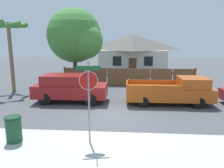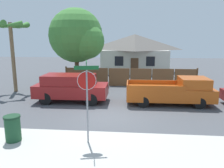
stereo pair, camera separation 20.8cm
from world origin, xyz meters
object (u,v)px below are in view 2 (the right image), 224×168
at_px(house, 135,52).
at_px(trash_bin, 13,128).
at_px(orange_pickup, 173,91).
at_px(oak_tree, 78,37).
at_px(red_suv, 71,87).
at_px(palm_tree, 11,32).
at_px(stop_sign, 87,88).

height_order(house, trash_bin, house).
distance_m(house, orange_pickup, 15.10).
relative_size(house, oak_tree, 1.25).
relative_size(oak_tree, red_suv, 1.45).
distance_m(oak_tree, trash_bin, 12.67).
distance_m(palm_tree, orange_pickup, 12.74).
bearing_deg(red_suv, stop_sign, -68.94).
relative_size(palm_tree, red_suv, 1.15).
height_order(oak_tree, palm_tree, oak_tree).
bearing_deg(stop_sign, orange_pickup, 41.68).
relative_size(oak_tree, stop_sign, 2.11).
bearing_deg(palm_tree, orange_pickup, -11.84).
distance_m(oak_tree, orange_pickup, 10.40).
bearing_deg(house, orange_pickup, -80.99).
xyz_separation_m(stop_sign, trash_bin, (-3.07, -0.13, -1.69)).
bearing_deg(trash_bin, orange_pickup, 38.52).
bearing_deg(red_suv, trash_bin, -98.16).
bearing_deg(red_suv, palm_tree, 153.92).
bearing_deg(orange_pickup, palm_tree, 167.45).
bearing_deg(oak_tree, trash_bin, -89.09).
bearing_deg(trash_bin, red_suv, 82.55).
bearing_deg(palm_tree, red_suv, -25.37).
relative_size(red_suv, trash_bin, 4.47).
xyz_separation_m(house, red_suv, (-4.27, -14.83, -1.48)).
xyz_separation_m(palm_tree, orange_pickup, (11.89, -2.49, -3.84)).
height_order(red_suv, orange_pickup, red_suv).
distance_m(palm_tree, stop_sign, 11.45).
height_order(oak_tree, red_suv, oak_tree).
bearing_deg(trash_bin, palm_tree, 118.21).
relative_size(palm_tree, trash_bin, 5.12).
xyz_separation_m(orange_pickup, trash_bin, (-7.39, -5.88, -0.30)).
height_order(house, palm_tree, palm_tree).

